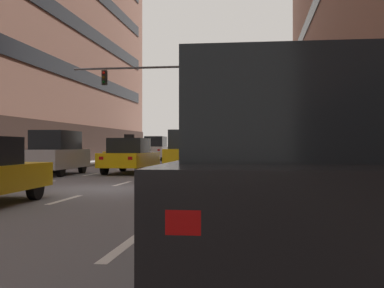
{
  "coord_description": "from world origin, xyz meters",
  "views": [
    {
      "loc": [
        4.82,
        -14.12,
        1.37
      ],
      "look_at": [
        0.07,
        19.47,
        1.5
      ],
      "focal_mm": 43.19,
      "sensor_mm": 36.0,
      "label": 1
    }
  ],
  "objects_px": {
    "taxi_driving_6": "(130,156)",
    "car_parked_0": "(276,176)",
    "taxi_driving_3": "(188,152)",
    "car_driving_2": "(156,148)",
    "taxi_driving_1": "(125,154)",
    "car_driving_0": "(56,153)",
    "pedestrian_0": "(339,155)",
    "car_driving_4": "(218,152)",
    "traffic_signal_0": "(214,88)",
    "pedestrian_1": "(296,150)"
  },
  "relations": [
    {
      "from": "car_driving_4",
      "to": "taxi_driving_6",
      "type": "bearing_deg",
      "value": -100.23
    },
    {
      "from": "taxi_driving_3",
      "to": "car_driving_4",
      "type": "height_order",
      "value": "taxi_driving_3"
    },
    {
      "from": "taxi_driving_6",
      "to": "car_parked_0",
      "type": "relative_size",
      "value": 1.05
    },
    {
      "from": "car_driving_4",
      "to": "taxi_driving_1",
      "type": "bearing_deg",
      "value": -128.45
    },
    {
      "from": "taxi_driving_3",
      "to": "pedestrian_1",
      "type": "relative_size",
      "value": 2.75
    },
    {
      "from": "car_parked_0",
      "to": "pedestrian_0",
      "type": "xyz_separation_m",
      "value": [
        1.9,
        7.51,
        0.07
      ]
    },
    {
      "from": "car_driving_0",
      "to": "traffic_signal_0",
      "type": "height_order",
      "value": "traffic_signal_0"
    },
    {
      "from": "car_driving_4",
      "to": "pedestrian_1",
      "type": "relative_size",
      "value": 2.71
    },
    {
      "from": "traffic_signal_0",
      "to": "pedestrian_1",
      "type": "height_order",
      "value": "traffic_signal_0"
    },
    {
      "from": "taxi_driving_3",
      "to": "taxi_driving_6",
      "type": "xyz_separation_m",
      "value": [
        -2.97,
        0.26,
        -0.19
      ]
    },
    {
      "from": "car_parked_0",
      "to": "pedestrian_0",
      "type": "relative_size",
      "value": 2.6
    },
    {
      "from": "taxi_driving_1",
      "to": "car_driving_4",
      "type": "distance_m",
      "value": 9.6
    },
    {
      "from": "taxi_driving_3",
      "to": "car_driving_0",
      "type": "bearing_deg",
      "value": -166.12
    },
    {
      "from": "taxi_driving_1",
      "to": "pedestrian_0",
      "type": "xyz_separation_m",
      "value": [
        11.34,
        -19.27,
        0.31
      ]
    },
    {
      "from": "traffic_signal_0",
      "to": "taxi_driving_1",
      "type": "bearing_deg",
      "value": 138.34
    },
    {
      "from": "traffic_signal_0",
      "to": "pedestrian_0",
      "type": "xyz_separation_m",
      "value": [
        4.45,
        -13.14,
        -3.42
      ]
    },
    {
      "from": "taxi_driving_1",
      "to": "pedestrian_1",
      "type": "xyz_separation_m",
      "value": [
        11.77,
        -0.95,
        0.25
      ]
    },
    {
      "from": "taxi_driving_1",
      "to": "taxi_driving_6",
      "type": "xyz_separation_m",
      "value": [
        2.96,
        -9.14,
        0.04
      ]
    },
    {
      "from": "traffic_signal_0",
      "to": "taxi_driving_6",
      "type": "bearing_deg",
      "value": -142.61
    },
    {
      "from": "taxi_driving_3",
      "to": "pedestrian_1",
      "type": "height_order",
      "value": "taxi_driving_3"
    },
    {
      "from": "car_driving_4",
      "to": "car_parked_0",
      "type": "relative_size",
      "value": 0.98
    },
    {
      "from": "taxi_driving_6",
      "to": "car_parked_0",
      "type": "xyz_separation_m",
      "value": [
        6.48,
        -17.64,
        0.2
      ]
    },
    {
      "from": "car_driving_0",
      "to": "car_driving_4",
      "type": "relative_size",
      "value": 0.99
    },
    {
      "from": "taxi_driving_3",
      "to": "pedestrian_0",
      "type": "relative_size",
      "value": 2.59
    },
    {
      "from": "taxi_driving_1",
      "to": "pedestrian_1",
      "type": "distance_m",
      "value": 11.81
    },
    {
      "from": "traffic_signal_0",
      "to": "car_driving_4",
      "type": "bearing_deg",
      "value": 93.89
    },
    {
      "from": "taxi_driving_1",
      "to": "car_driving_2",
      "type": "bearing_deg",
      "value": 91.13
    },
    {
      "from": "taxi_driving_1",
      "to": "taxi_driving_6",
      "type": "distance_m",
      "value": 9.61
    },
    {
      "from": "car_driving_2",
      "to": "car_parked_0",
      "type": "height_order",
      "value": "car_driving_2"
    },
    {
      "from": "car_driving_0",
      "to": "car_driving_2",
      "type": "distance_m",
      "value": 21.98
    },
    {
      "from": "taxi_driving_3",
      "to": "taxi_driving_6",
      "type": "distance_m",
      "value": 2.99
    },
    {
      "from": "car_driving_0",
      "to": "car_driving_2",
      "type": "relative_size",
      "value": 0.91
    },
    {
      "from": "car_driving_2",
      "to": "car_parked_0",
      "type": "distance_m",
      "value": 39.08
    },
    {
      "from": "taxi_driving_6",
      "to": "pedestrian_0",
      "type": "bearing_deg",
      "value": -50.41
    },
    {
      "from": "taxi_driving_3",
      "to": "car_parked_0",
      "type": "height_order",
      "value": "taxi_driving_3"
    },
    {
      "from": "car_parked_0",
      "to": "traffic_signal_0",
      "type": "xyz_separation_m",
      "value": [
        -2.55,
        20.65,
        3.5
      ]
    },
    {
      "from": "traffic_signal_0",
      "to": "car_driving_0",
      "type": "bearing_deg",
      "value": -145.85
    },
    {
      "from": "pedestrian_0",
      "to": "traffic_signal_0",
      "type": "bearing_deg",
      "value": 108.7
    },
    {
      "from": "taxi_driving_1",
      "to": "car_driving_2",
      "type": "relative_size",
      "value": 0.95
    },
    {
      "from": "taxi_driving_1",
      "to": "taxi_driving_3",
      "type": "distance_m",
      "value": 11.12
    },
    {
      "from": "taxi_driving_1",
      "to": "taxi_driving_6",
      "type": "height_order",
      "value": "taxi_driving_6"
    },
    {
      "from": "car_driving_2",
      "to": "taxi_driving_6",
      "type": "relative_size",
      "value": 1.0
    },
    {
      "from": "car_driving_4",
      "to": "traffic_signal_0",
      "type": "height_order",
      "value": "traffic_signal_0"
    },
    {
      "from": "taxi_driving_6",
      "to": "pedestrian_0",
      "type": "height_order",
      "value": "taxi_driving_6"
    },
    {
      "from": "taxi_driving_6",
      "to": "taxi_driving_1",
      "type": "bearing_deg",
      "value": 107.95
    },
    {
      "from": "car_driving_0",
      "to": "car_driving_2",
      "type": "bearing_deg",
      "value": 90.23
    },
    {
      "from": "car_driving_0",
      "to": "pedestrian_1",
      "type": "distance_m",
      "value": 15.51
    },
    {
      "from": "car_driving_0",
      "to": "pedestrian_0",
      "type": "relative_size",
      "value": 2.51
    },
    {
      "from": "car_driving_0",
      "to": "pedestrian_0",
      "type": "distance_m",
      "value": 14.2
    },
    {
      "from": "car_driving_2",
      "to": "car_parked_0",
      "type": "xyz_separation_m",
      "value": [
        9.66,
        -37.86,
        -0.06
      ]
    }
  ]
}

